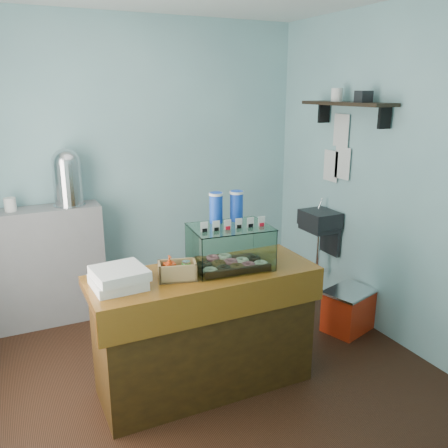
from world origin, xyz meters
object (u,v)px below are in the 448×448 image
display_case (229,243)px  coffee_urn (67,176)px  red_cooler (348,310)px  counter (205,330)px

display_case → coffee_urn: (-0.87, 1.52, 0.30)m
red_cooler → display_case: bearing=170.0°
counter → red_cooler: (1.51, 0.22, -0.26)m
display_case → red_cooler: display_case is taller
coffee_urn → red_cooler: (2.17, -1.35, -1.18)m
display_case → red_cooler: bearing=12.6°
display_case → red_cooler: 1.58m
display_case → red_cooler: (1.30, 0.17, -0.88)m
counter → coffee_urn: size_ratio=3.08×
counter → display_case: 0.65m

